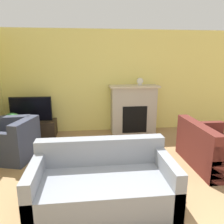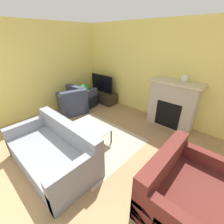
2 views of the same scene
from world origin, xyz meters
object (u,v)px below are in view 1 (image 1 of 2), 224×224
at_px(couch_sectional, 103,183).
at_px(mantel_clock, 140,81).
at_px(tv, 31,109).
at_px(coffee_table, 95,151).
at_px(couch_loveseat, 213,151).
at_px(potted_plant, 13,125).
at_px(armchair_accent, 15,136).
at_px(armchair_by_window, 15,144).

distance_m(couch_sectional, mantel_clock, 3.37).
distance_m(tv, coffee_table, 2.47).
relative_size(tv, coffee_table, 1.05).
relative_size(couch_loveseat, mantel_clock, 7.09).
bearing_deg(potted_plant, coffee_table, -35.25).
bearing_deg(couch_sectional, armchair_accent, 131.29).
xyz_separation_m(potted_plant, mantel_clock, (3.07, 0.74, 0.87)).
bearing_deg(armchair_by_window, potted_plant, -145.42).
bearing_deg(potted_plant, armchair_by_window, -71.65).
distance_m(couch_loveseat, mantel_clock, 2.54).
xyz_separation_m(couch_loveseat, armchair_accent, (-3.93, 1.18, 0.02)).
bearing_deg(couch_loveseat, armchair_by_window, 79.52).
relative_size(armchair_by_window, mantel_clock, 5.20).
relative_size(armchair_accent, potted_plant, 1.07).
bearing_deg(tv, potted_plant, -112.16).
distance_m(couch_sectional, couch_loveseat, 2.30).
bearing_deg(mantel_clock, armchair_by_window, -153.89).
bearing_deg(couch_loveseat, mantel_clock, 23.92).
height_order(couch_loveseat, coffee_table, couch_loveseat).
relative_size(coffee_table, potted_plant, 1.24).
xyz_separation_m(tv, armchair_accent, (-0.19, -0.82, -0.42)).
bearing_deg(tv, armchair_accent, -103.28).
height_order(couch_sectional, armchair_accent, same).
bearing_deg(armchair_accent, coffee_table, 142.22).
relative_size(couch_sectional, potted_plant, 2.41).
bearing_deg(mantel_clock, tv, -178.02).
bearing_deg(couch_loveseat, coffee_table, 87.59).
relative_size(armchair_accent, coffee_table, 0.86).
height_order(armchair_by_window, coffee_table, armchair_by_window).
distance_m(tv, armchair_by_window, 1.37).
xyz_separation_m(coffee_table, potted_plant, (-1.79, 1.27, 0.16)).
xyz_separation_m(couch_loveseat, potted_plant, (-4.00, 1.36, 0.22)).
xyz_separation_m(couch_sectional, potted_plant, (-1.86, 2.22, 0.22)).
distance_m(coffee_table, potted_plant, 2.20).
relative_size(potted_plant, mantel_clock, 4.09).
distance_m(armchair_by_window, mantel_clock, 3.35).
xyz_separation_m(armchair_accent, coffee_table, (1.72, -1.09, 0.05)).
distance_m(couch_sectional, potted_plant, 2.90).
bearing_deg(couch_sectional, potted_plant, 130.01).
relative_size(couch_sectional, couch_loveseat, 1.39).
bearing_deg(couch_sectional, tv, 119.26).
bearing_deg(tv, couch_loveseat, -28.14).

